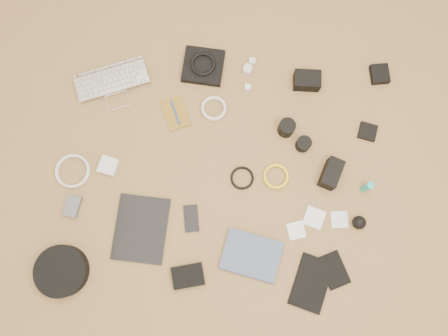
# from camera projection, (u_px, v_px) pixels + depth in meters

# --- Properties ---
(room_shell) EXTENTS (4.04, 4.04, 2.58)m
(room_shell) POSITION_uv_depth(u_px,v_px,m) (220.00, 33.00, 0.68)
(room_shell) COLOR #946A44
(room_shell) RESTS_ON ground
(laptop) EXTENTS (0.39, 0.33, 0.03)m
(laptop) POSITION_uv_depth(u_px,v_px,m) (115.00, 89.00, 1.96)
(laptop) COLOR silver
(laptop) RESTS_ON ground
(headphone_pouch) EXTENTS (0.19, 0.18, 0.03)m
(headphone_pouch) POSITION_uv_depth(u_px,v_px,m) (203.00, 66.00, 1.98)
(headphone_pouch) COLOR black
(headphone_pouch) RESTS_ON ground
(headphones) EXTENTS (0.15, 0.15, 0.01)m
(headphones) POSITION_uv_depth(u_px,v_px,m) (203.00, 64.00, 1.96)
(headphones) COLOR black
(headphones) RESTS_ON headphone_pouch
(charger_a) EXTENTS (0.04, 0.04, 0.03)m
(charger_a) POSITION_uv_depth(u_px,v_px,m) (248.00, 70.00, 1.98)
(charger_a) COLOR silver
(charger_a) RESTS_ON ground
(charger_b) EXTENTS (0.04, 0.04, 0.03)m
(charger_b) POSITION_uv_depth(u_px,v_px,m) (247.00, 68.00, 1.98)
(charger_b) COLOR silver
(charger_b) RESTS_ON ground
(charger_c) EXTENTS (0.03, 0.03, 0.03)m
(charger_c) POSITION_uv_depth(u_px,v_px,m) (252.00, 62.00, 1.99)
(charger_c) COLOR silver
(charger_c) RESTS_ON ground
(charger_d) EXTENTS (0.03, 0.03, 0.03)m
(charger_d) POSITION_uv_depth(u_px,v_px,m) (248.00, 88.00, 1.97)
(charger_d) COLOR silver
(charger_d) RESTS_ON ground
(dslr_camera) EXTENTS (0.12, 0.08, 0.07)m
(dslr_camera) POSITION_uv_depth(u_px,v_px,m) (307.00, 81.00, 1.95)
(dslr_camera) COLOR black
(dslr_camera) RESTS_ON ground
(lens_pouch) EXTENTS (0.09, 0.10, 0.03)m
(lens_pouch) POSITION_uv_depth(u_px,v_px,m) (380.00, 74.00, 1.98)
(lens_pouch) COLOR black
(lens_pouch) RESTS_ON ground
(notebook_olive) EXTENTS (0.15, 0.18, 0.01)m
(notebook_olive) POSITION_uv_depth(u_px,v_px,m) (176.00, 113.00, 1.95)
(notebook_olive) COLOR brown
(notebook_olive) RESTS_ON ground
(pen_blue) EXTENTS (0.05, 0.11, 0.01)m
(pen_blue) POSITION_uv_depth(u_px,v_px,m) (175.00, 112.00, 1.94)
(pen_blue) COLOR #153FB1
(pen_blue) RESTS_ON notebook_olive
(cable_white_a) EXTENTS (0.13, 0.13, 0.01)m
(cable_white_a) POSITION_uv_depth(u_px,v_px,m) (214.00, 109.00, 1.95)
(cable_white_a) COLOR silver
(cable_white_a) RESTS_ON ground
(lens_a) EXTENTS (0.09, 0.09, 0.08)m
(lens_a) POSITION_uv_depth(u_px,v_px,m) (287.00, 128.00, 1.90)
(lens_a) COLOR black
(lens_a) RESTS_ON ground
(lens_b) EXTENTS (0.07, 0.07, 0.06)m
(lens_b) POSITION_uv_depth(u_px,v_px,m) (303.00, 144.00, 1.90)
(lens_b) COLOR black
(lens_b) RESTS_ON ground
(card_reader) EXTENTS (0.09, 0.09, 0.02)m
(card_reader) POSITION_uv_depth(u_px,v_px,m) (368.00, 132.00, 1.93)
(card_reader) COLOR black
(card_reader) RESTS_ON ground
(power_brick) EXTENTS (0.09, 0.09, 0.03)m
(power_brick) POSITION_uv_depth(u_px,v_px,m) (108.00, 166.00, 1.89)
(power_brick) COLOR silver
(power_brick) RESTS_ON ground
(cable_white_b) EXTENTS (0.19, 0.19, 0.01)m
(cable_white_b) POSITION_uv_depth(u_px,v_px,m) (73.00, 171.00, 1.90)
(cable_white_b) COLOR silver
(cable_white_b) RESTS_ON ground
(cable_black) EXTENTS (0.12, 0.12, 0.01)m
(cable_black) POSITION_uv_depth(u_px,v_px,m) (242.00, 178.00, 1.89)
(cable_black) COLOR black
(cable_black) RESTS_ON ground
(cable_yellow) EXTENTS (0.14, 0.14, 0.01)m
(cable_yellow) POSITION_uv_depth(u_px,v_px,m) (276.00, 177.00, 1.89)
(cable_yellow) COLOR yellow
(cable_yellow) RESTS_ON ground
(flash) EXTENTS (0.10, 0.14, 0.09)m
(flash) POSITION_uv_depth(u_px,v_px,m) (331.00, 174.00, 1.86)
(flash) COLOR black
(flash) RESTS_ON ground
(lens_cleaner) EXTENTS (0.03, 0.03, 0.10)m
(lens_cleaner) POSITION_uv_depth(u_px,v_px,m) (367.00, 187.00, 1.84)
(lens_cleaner) COLOR #1BB0A2
(lens_cleaner) RESTS_ON ground
(battery_charger) EXTENTS (0.08, 0.10, 0.03)m
(battery_charger) POSITION_uv_depth(u_px,v_px,m) (72.00, 206.00, 1.86)
(battery_charger) COLOR #535357
(battery_charger) RESTS_ON ground
(tablet) EXTENTS (0.23, 0.29, 0.01)m
(tablet) POSITION_uv_depth(u_px,v_px,m) (141.00, 229.00, 1.85)
(tablet) COLOR black
(tablet) RESTS_ON ground
(phone) EXTENTS (0.08, 0.12, 0.01)m
(phone) POSITION_uv_depth(u_px,v_px,m) (191.00, 218.00, 1.86)
(phone) COLOR black
(phone) RESTS_ON ground
(filter_case_left) EXTENTS (0.09, 0.09, 0.01)m
(filter_case_left) POSITION_uv_depth(u_px,v_px,m) (296.00, 231.00, 1.85)
(filter_case_left) COLOR silver
(filter_case_left) RESTS_ON ground
(filter_case_mid) EXTENTS (0.10, 0.10, 0.01)m
(filter_case_mid) POSITION_uv_depth(u_px,v_px,m) (314.00, 218.00, 1.86)
(filter_case_mid) COLOR silver
(filter_case_mid) RESTS_ON ground
(filter_case_right) EXTENTS (0.08, 0.08, 0.01)m
(filter_case_right) POSITION_uv_depth(u_px,v_px,m) (339.00, 220.00, 1.86)
(filter_case_right) COLOR silver
(filter_case_right) RESTS_ON ground
(air_blower) EXTENTS (0.06, 0.06, 0.06)m
(air_blower) POSITION_uv_depth(u_px,v_px,m) (359.00, 223.00, 1.83)
(air_blower) COLOR black
(air_blower) RESTS_ON ground
(headphone_case) EXTENTS (0.27, 0.27, 0.06)m
(headphone_case) POSITION_uv_depth(u_px,v_px,m) (62.00, 271.00, 1.80)
(headphone_case) COLOR black
(headphone_case) RESTS_ON ground
(drive_case) EXTENTS (0.15, 0.12, 0.03)m
(drive_case) POSITION_uv_depth(u_px,v_px,m) (188.00, 276.00, 1.80)
(drive_case) COLOR black
(drive_case) RESTS_ON ground
(paperback) EXTENTS (0.27, 0.22, 0.02)m
(paperback) POSITION_uv_depth(u_px,v_px,m) (246.00, 276.00, 1.81)
(paperback) COLOR #435372
(paperback) RESTS_ON ground
(notebook_black_a) EXTENTS (0.19, 0.25, 0.02)m
(notebook_black_a) POSITION_uv_depth(u_px,v_px,m) (311.00, 283.00, 1.81)
(notebook_black_a) COLOR black
(notebook_black_a) RESTS_ON ground
(notebook_black_b) EXTENTS (0.14, 0.17, 0.01)m
(notebook_black_b) POSITION_uv_depth(u_px,v_px,m) (334.00, 270.00, 1.82)
(notebook_black_b) COLOR black
(notebook_black_b) RESTS_ON ground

